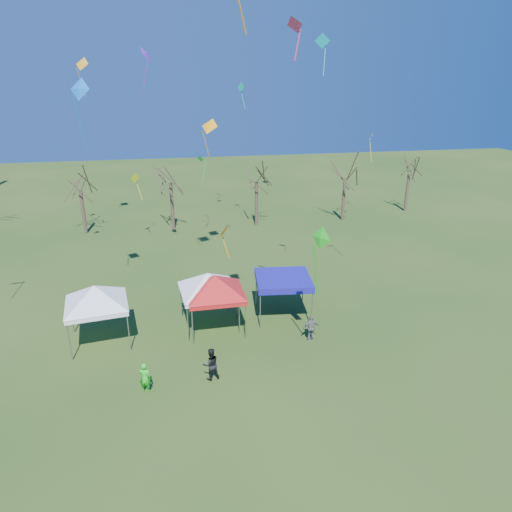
{
  "coord_description": "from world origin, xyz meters",
  "views": [
    {
      "loc": [
        -2.88,
        -19.99,
        13.81
      ],
      "look_at": [
        1.75,
        3.0,
        4.81
      ],
      "focal_mm": 32.0,
      "sensor_mm": 36.0,
      "label": 1
    }
  ],
  "objects_px": {
    "tree_1": "(78,174)",
    "tree_4": "(346,163)",
    "tree_2": "(169,166)",
    "tree_3": "(256,166)",
    "tent_red": "(215,279)",
    "person_green": "(145,378)",
    "tent_blue": "(283,280)",
    "person_dark": "(211,364)",
    "person_grey": "(311,328)",
    "tent_white_west": "(94,290)",
    "tree_5": "(411,160)",
    "tent_white_mid": "(208,277)"
  },
  "relations": [
    {
      "from": "tree_1",
      "to": "tree_4",
      "type": "height_order",
      "value": "tree_4"
    },
    {
      "from": "tent_white_west",
      "to": "person_grey",
      "type": "xyz_separation_m",
      "value": [
        11.69,
        -2.28,
        -2.43
      ]
    },
    {
      "from": "tree_1",
      "to": "tree_2",
      "type": "relative_size",
      "value": 0.92
    },
    {
      "from": "tent_white_west",
      "to": "person_green",
      "type": "bearing_deg",
      "value": -63.12
    },
    {
      "from": "tree_3",
      "to": "tent_white_mid",
      "type": "bearing_deg",
      "value": -109.23
    },
    {
      "from": "tent_red",
      "to": "person_green",
      "type": "distance_m",
      "value": 7.03
    },
    {
      "from": "tent_blue",
      "to": "person_dark",
      "type": "relative_size",
      "value": 2.17
    },
    {
      "from": "tent_white_west",
      "to": "tent_red",
      "type": "xyz_separation_m",
      "value": [
        6.59,
        0.12,
        -0.01
      ]
    },
    {
      "from": "tree_3",
      "to": "tree_2",
      "type": "bearing_deg",
      "value": 177.73
    },
    {
      "from": "tent_red",
      "to": "person_grey",
      "type": "bearing_deg",
      "value": -25.19
    },
    {
      "from": "tree_2",
      "to": "tree_3",
      "type": "bearing_deg",
      "value": -2.27
    },
    {
      "from": "tree_3",
      "to": "person_dark",
      "type": "distance_m",
      "value": 26.59
    },
    {
      "from": "tree_4",
      "to": "tree_5",
      "type": "xyz_separation_m",
      "value": [
        8.37,
        2.06,
        -0.33
      ]
    },
    {
      "from": "tree_4",
      "to": "person_grey",
      "type": "height_order",
      "value": "tree_4"
    },
    {
      "from": "tree_2",
      "to": "person_dark",
      "type": "bearing_deg",
      "value": -87.62
    },
    {
      "from": "tent_white_west",
      "to": "tree_1",
      "type": "bearing_deg",
      "value": 100.05
    },
    {
      "from": "person_green",
      "to": "tent_white_mid",
      "type": "bearing_deg",
      "value": -104.82
    },
    {
      "from": "tree_3",
      "to": "tent_white_mid",
      "type": "xyz_separation_m",
      "value": [
        -6.86,
        -19.68,
        -2.88
      ]
    },
    {
      "from": "tent_white_mid",
      "to": "tent_blue",
      "type": "height_order",
      "value": "tent_white_mid"
    },
    {
      "from": "tent_red",
      "to": "person_grey",
      "type": "xyz_separation_m",
      "value": [
        5.1,
        -2.4,
        -2.42
      ]
    },
    {
      "from": "person_dark",
      "to": "tree_2",
      "type": "bearing_deg",
      "value": -99.16
    },
    {
      "from": "tree_4",
      "to": "person_grey",
      "type": "distance_m",
      "value": 25.48
    },
    {
      "from": "tree_1",
      "to": "tent_red",
      "type": "relative_size",
      "value": 1.66
    },
    {
      "from": "tree_2",
      "to": "tent_blue",
      "type": "height_order",
      "value": "tree_2"
    },
    {
      "from": "tree_4",
      "to": "tent_blue",
      "type": "distance_m",
      "value": 22.74
    },
    {
      "from": "tree_5",
      "to": "tent_white_mid",
      "type": "relative_size",
      "value": 1.67
    },
    {
      "from": "tree_1",
      "to": "tree_3",
      "type": "height_order",
      "value": "tree_3"
    },
    {
      "from": "tree_2",
      "to": "tree_3",
      "type": "xyz_separation_m",
      "value": [
        8.4,
        -0.33,
        -0.21
      ]
    },
    {
      "from": "tree_2",
      "to": "tent_blue",
      "type": "relative_size",
      "value": 2.22
    },
    {
      "from": "tent_white_west",
      "to": "tree_5",
      "type": "bearing_deg",
      "value": 35.91
    },
    {
      "from": "tree_4",
      "to": "tree_5",
      "type": "distance_m",
      "value": 8.62
    },
    {
      "from": "tree_4",
      "to": "tent_white_west",
      "type": "bearing_deg",
      "value": -137.95
    },
    {
      "from": "tree_2",
      "to": "tent_white_mid",
      "type": "bearing_deg",
      "value": -85.61
    },
    {
      "from": "tree_5",
      "to": "tent_white_west",
      "type": "distance_m",
      "value": 38.09
    },
    {
      "from": "tree_4",
      "to": "tree_1",
      "type": "bearing_deg",
      "value": 178.58
    },
    {
      "from": "tree_4",
      "to": "tent_blue",
      "type": "bearing_deg",
      "value": -120.97
    },
    {
      "from": "tree_3",
      "to": "person_grey",
      "type": "relative_size",
      "value": 4.94
    },
    {
      "from": "tent_red",
      "to": "tent_blue",
      "type": "height_order",
      "value": "tent_red"
    },
    {
      "from": "tent_blue",
      "to": "person_grey",
      "type": "distance_m",
      "value": 3.73
    },
    {
      "from": "tree_4",
      "to": "person_grey",
      "type": "bearing_deg",
      "value": -115.49
    },
    {
      "from": "tree_3",
      "to": "tent_red",
      "type": "xyz_separation_m",
      "value": [
        -6.51,
        -20.15,
        -2.86
      ]
    },
    {
      "from": "tree_4",
      "to": "tent_white_mid",
      "type": "bearing_deg",
      "value": -129.5
    },
    {
      "from": "person_dark",
      "to": "person_grey",
      "type": "relative_size",
      "value": 1.06
    },
    {
      "from": "tree_3",
      "to": "tent_white_mid",
      "type": "distance_m",
      "value": 21.04
    },
    {
      "from": "tree_4",
      "to": "tent_blue",
      "type": "height_order",
      "value": "tree_4"
    },
    {
      "from": "tree_1",
      "to": "person_green",
      "type": "height_order",
      "value": "tree_1"
    },
    {
      "from": "tent_red",
      "to": "person_dark",
      "type": "relative_size",
      "value": 2.67
    },
    {
      "from": "tree_1",
      "to": "tree_2",
      "type": "distance_m",
      "value": 8.42
    },
    {
      "from": "tree_2",
      "to": "tree_4",
      "type": "bearing_deg",
      "value": -1.22
    },
    {
      "from": "person_green",
      "to": "tree_2",
      "type": "bearing_deg",
      "value": -77.09
    }
  ]
}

